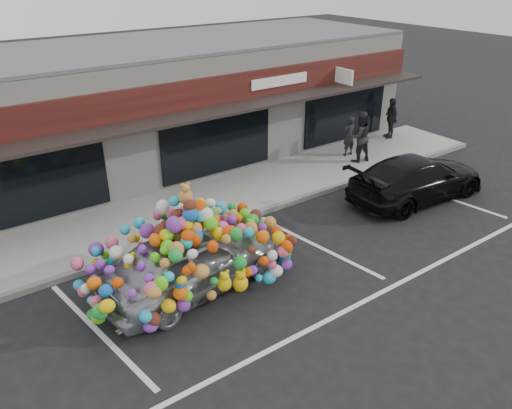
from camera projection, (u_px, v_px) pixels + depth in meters
ground at (233, 284)px, 11.88m from camera, size 90.00×90.00×0.00m
shop_building at (96, 114)px, 17.06m from camera, size 24.00×7.20×4.31m
sidewalk at (159, 217)px, 14.76m from camera, size 26.00×3.00×0.15m
kerb at (183, 238)px, 13.67m from camera, size 26.00×0.18×0.16m
parking_stripe_left at (98, 332)px, 10.36m from camera, size 0.73×4.37×0.01m
parking_stripe_mid at (315, 245)px, 13.49m from camera, size 0.73×4.37×0.01m
parking_stripe_right at (439, 195)px, 16.30m from camera, size 0.73×4.37×0.01m
lane_line at (362, 302)px, 11.25m from camera, size 14.00×0.12×0.01m
toy_car at (191, 254)px, 11.33m from camera, size 3.22×4.98×2.77m
black_sedan at (417, 178)px, 15.79m from camera, size 2.30×5.00×1.42m
pedestrian_a at (349, 136)px, 18.87m from camera, size 0.57×0.38×1.53m
pedestrian_b at (359, 137)px, 18.25m from camera, size 1.04×0.89×1.88m
pedestrian_c at (391, 118)px, 20.72m from camera, size 1.06×0.81×1.68m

